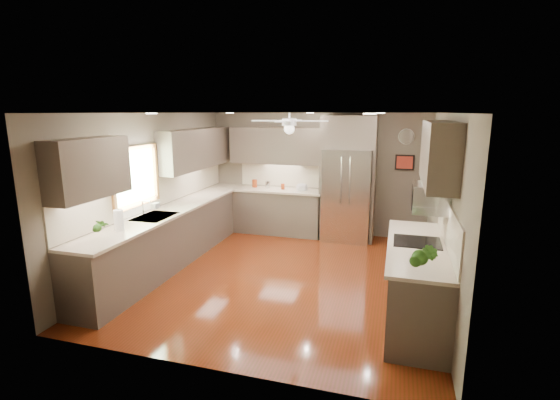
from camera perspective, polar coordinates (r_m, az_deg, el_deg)
The scene contains 27 objects.
floor at distance 6.49m, azimuth 0.52°, elevation -10.51°, with size 5.00×5.00×0.00m, color #54220B.
ceiling at distance 5.98m, azimuth 0.56°, elevation 12.16°, with size 5.00×5.00×0.00m, color white.
wall_back at distance 8.51m, azimuth 5.12°, elevation 3.70°, with size 4.50×4.50×0.00m, color #695F50.
wall_front at distance 3.85m, azimuth -9.69°, elevation -7.05°, with size 4.50×4.50×0.00m, color #695F50.
wall_left at distance 7.05m, azimuth -17.35°, elevation 1.40°, with size 5.00×5.00×0.00m, color #695F50.
wall_right at distance 5.93m, azimuth 21.97°, elevation -0.93°, with size 5.00×5.00×0.00m, color #695F50.
canister_a at distance 8.65m, azimuth -3.59°, elevation 2.33°, with size 0.11×0.11×0.17m, color #963310.
canister_b at distance 8.55m, azimuth -1.73°, elevation 2.16°, with size 0.10×0.10×0.16m, color silver.
canister_d at distance 8.40m, azimuth 0.40°, elevation 1.91°, with size 0.08×0.08×0.12m, color #963310.
soap_bottle at distance 6.84m, azimuth -16.99°, elevation -0.71°, with size 0.09×0.09×0.20m, color white.
potted_plant_left at distance 5.60m, azimuth -24.23°, elevation -3.36°, with size 0.18×0.12×0.33m, color #2B5E1B.
potted_plant_right at distance 4.24m, azimuth 19.58°, elevation -7.59°, with size 0.20×0.16×0.37m, color #2B5E1B.
bowl at distance 8.28m, azimuth 3.07°, elevation 1.52°, with size 0.24×0.24×0.06m, color #C8B096.
left_run at distance 7.20m, azimuth -14.34°, elevation -4.48°, with size 0.65×4.70×1.45m.
back_run at distance 8.54m, azimuth -0.14°, elevation -1.45°, with size 1.85×0.65×1.45m.
uppers at distance 6.91m, azimuth -3.80°, elevation 6.94°, with size 4.50×4.70×0.95m.
window at distance 6.58m, azimuth -19.69°, elevation 3.15°, with size 0.05×1.12×0.92m.
sink at distance 6.54m, azimuth -17.23°, elevation -2.48°, with size 0.50×0.70×0.32m.
refrigerator at distance 8.08m, azimuth 9.52°, elevation 2.68°, with size 1.06×0.75×2.45m.
right_run at distance 5.37m, azimuth 18.64°, elevation -10.61°, with size 0.70×2.20×1.45m.
microwave at distance 5.32m, azimuth 20.31°, elevation 0.32°, with size 0.43×0.55×0.34m.
ceiling_fan at distance 6.27m, azimuth 1.32°, elevation 10.63°, with size 1.18×1.18×0.32m.
recessed_lights at distance 6.38m, azimuth 1.20°, elevation 12.11°, with size 2.84×3.14×0.01m.
wall_clock at distance 8.25m, azimuth 17.34°, elevation 8.52°, with size 0.30×0.03×0.30m.
framed_print at distance 8.29m, azimuth 17.12°, elevation 5.08°, with size 0.36×0.03×0.30m.
stool at distance 7.42m, azimuth 16.74°, elevation -6.11°, with size 0.39×0.39×0.46m.
paper_towel at distance 5.88m, azimuth -21.72°, elevation -2.71°, with size 0.13×0.13×0.32m.
Camera 1 is at (1.62, -5.76, 2.51)m, focal length 26.00 mm.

